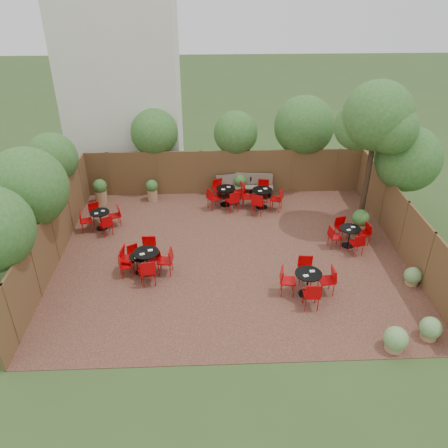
{
  "coord_description": "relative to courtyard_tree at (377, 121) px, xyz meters",
  "views": [
    {
      "loc": [
        -0.8,
        -13.25,
        8.99
      ],
      "look_at": [
        -0.22,
        0.5,
        1.0
      ],
      "focal_mm": 36.35,
      "sensor_mm": 36.0,
      "label": 1
    }
  ],
  "objects": [
    {
      "name": "planters",
      "position": [
        -5.47,
        1.43,
        -3.62
      ],
      "size": [
        10.73,
        4.27,
        1.14
      ],
      "color": "#94704A",
      "rests_on": "courtyard_paving"
    },
    {
      "name": "park_bench_right",
      "position": [
        -3.87,
        2.77,
        -3.66
      ],
      "size": [
        1.67,
        0.7,
        1.0
      ],
      "rotation": [
        0.0,
        0.0,
        -0.11
      ],
      "color": "brown",
      "rests_on": "courtyard_paving"
    },
    {
      "name": "low_shrubs",
      "position": [
        -0.26,
        -5.68,
        -3.87
      ],
      "size": [
        2.2,
        3.36,
        0.7
      ],
      "color": "#94704A",
      "rests_on": "courtyard_paving"
    },
    {
      "name": "overhang_foliage",
      "position": [
        -6.56,
        0.52,
        -1.49
      ],
      "size": [
        15.71,
        10.82,
        2.62
      ],
      "color": "#2A591D",
      "rests_on": "ground"
    },
    {
      "name": "courtyard_paving",
      "position": [
        -5.14,
        -1.86,
        -4.19
      ],
      "size": [
        12.0,
        10.0,
        0.02
      ],
      "primitive_type": "cube",
      "color": "#381B16",
      "rests_on": "ground"
    },
    {
      "name": "park_bench_left",
      "position": [
        -4.73,
        2.77,
        -3.68
      ],
      "size": [
        1.63,
        0.71,
        0.98
      ],
      "rotation": [
        0.0,
        0.0,
        0.13
      ],
      "color": "brown",
      "rests_on": "courtyard_paving"
    },
    {
      "name": "courtyard_tree",
      "position": [
        0.0,
        0.0,
        0.0
      ],
      "size": [
        2.64,
        2.54,
        5.59
      ],
      "rotation": [
        0.0,
        0.0,
        0.26
      ],
      "color": "black",
      "rests_on": "courtyard_paving"
    },
    {
      "name": "bistro_tables",
      "position": [
        -5.33,
        -0.98,
        -3.73
      ],
      "size": [
        10.72,
        7.75,
        0.95
      ],
      "color": "black",
      "rests_on": "courtyard_paving"
    },
    {
      "name": "fence_left",
      "position": [
        -11.14,
        -1.86,
        -3.2
      ],
      "size": [
        0.08,
        10.0,
        2.0
      ],
      "primitive_type": "cube",
      "color": "brown",
      "rests_on": "ground"
    },
    {
      "name": "neighbour_building",
      "position": [
        -9.64,
        6.14,
        -0.2
      ],
      "size": [
        5.0,
        4.0,
        8.0
      ],
      "primitive_type": "cube",
      "color": "silver",
      "rests_on": "ground"
    },
    {
      "name": "fence_back",
      "position": [
        -5.14,
        3.14,
        -3.2
      ],
      "size": [
        12.0,
        0.08,
        2.0
      ],
      "primitive_type": "cube",
      "color": "brown",
      "rests_on": "ground"
    },
    {
      "name": "fence_right",
      "position": [
        0.86,
        -1.86,
        -3.2
      ],
      "size": [
        0.08,
        10.0,
        2.0
      ],
      "primitive_type": "cube",
      "color": "brown",
      "rests_on": "ground"
    },
    {
      "name": "ground",
      "position": [
        -5.14,
        -1.86,
        -4.2
      ],
      "size": [
        80.0,
        80.0,
        0.0
      ],
      "primitive_type": "plane",
      "color": "#354F23",
      "rests_on": "ground"
    }
  ]
}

